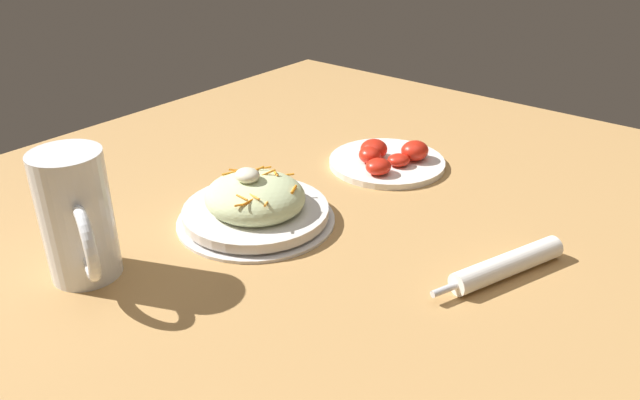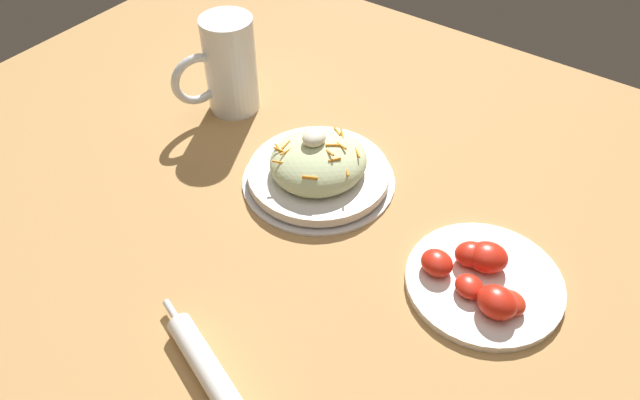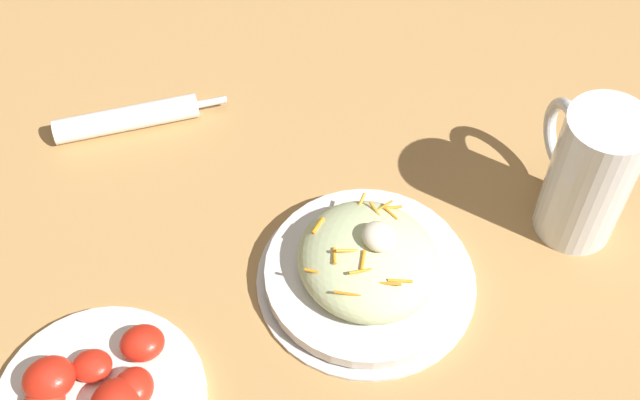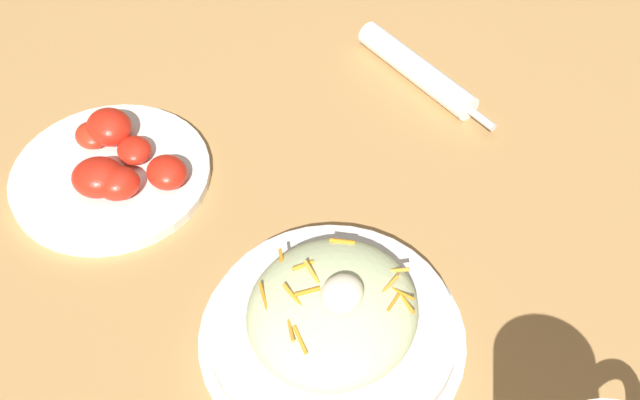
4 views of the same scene
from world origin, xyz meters
name	(u,v)px [view 4 (image 4 of 4)]	position (x,y,z in m)	size (l,w,h in m)	color
ground_plane	(399,187)	(0.00, 0.00, 0.00)	(1.43, 1.43, 0.00)	#B2844C
salad_plate	(333,320)	(-0.18, -0.03, 0.03)	(0.23, 0.23, 0.09)	silver
napkin_roll	(417,70)	(0.16, 0.06, 0.01)	(0.09, 0.20, 0.03)	white
tomato_plate	(113,168)	(-0.14, 0.25, 0.01)	(0.20, 0.20, 0.04)	white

